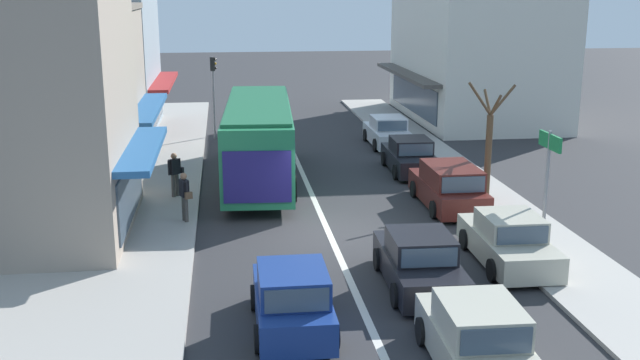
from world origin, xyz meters
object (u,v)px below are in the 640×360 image
(parked_sedan_kerb_rear, at_px, (388,133))
(traffic_light_downstreet, at_px, (213,84))
(street_tree_right, at_px, (489,145))
(pedestrian_with_handbag_near, at_px, (185,194))
(parked_sedan_kerb_third, at_px, (410,157))
(parked_sedan_kerb_front, at_px, (508,241))
(directional_road_sign, at_px, (548,162))
(parked_wagon_kerb_second, at_px, (449,187))
(hatchback_behind_bus_near, at_px, (292,300))
(city_bus, at_px, (259,136))
(sedan_adjacent_lane_lead, at_px, (419,263))
(pedestrian_browsing_midblock, at_px, (175,172))
(hatchback_behind_bus_mid, at_px, (476,338))

(parked_sedan_kerb_rear, height_order, traffic_light_downstreet, traffic_light_downstreet)
(street_tree_right, distance_m, pedestrian_with_handbag_near, 11.13)
(parked_sedan_kerb_third, bearing_deg, parked_sedan_kerb_front, -89.53)
(parked_sedan_kerb_third, bearing_deg, directional_road_sign, -81.25)
(street_tree_right, bearing_deg, parked_wagon_kerb_second, -150.53)
(hatchback_behind_bus_near, bearing_deg, street_tree_right, 50.96)
(parked_sedan_kerb_front, bearing_deg, pedestrian_with_handbag_near, 152.64)
(directional_road_sign, bearing_deg, street_tree_right, 87.20)
(parked_sedan_kerb_third, relative_size, traffic_light_downstreet, 1.01)
(city_bus, distance_m, sedan_adjacent_lane_lead, 12.08)
(parked_sedan_kerb_rear, relative_size, pedestrian_browsing_midblock, 2.58)
(pedestrian_browsing_midblock, bearing_deg, hatchback_behind_bus_mid, -63.59)
(directional_road_sign, relative_size, pedestrian_browsing_midblock, 2.21)
(city_bus, height_order, directional_road_sign, directional_road_sign)
(city_bus, relative_size, pedestrian_browsing_midblock, 6.74)
(city_bus, distance_m, parked_sedan_kerb_rear, 9.23)
(street_tree_right, bearing_deg, city_bus, 156.93)
(sedan_adjacent_lane_lead, height_order, parked_wagon_kerb_second, parked_wagon_kerb_second)
(traffic_light_downstreet, relative_size, pedestrian_with_handbag_near, 2.58)
(hatchback_behind_bus_mid, xyz_separation_m, sedan_adjacent_lane_lead, (-0.01, 4.43, -0.05))
(parked_sedan_kerb_rear, bearing_deg, parked_wagon_kerb_second, -90.86)
(sedan_adjacent_lane_lead, relative_size, parked_sedan_kerb_third, 1.00)
(city_bus, bearing_deg, parked_wagon_kerb_second, -34.69)
(hatchback_behind_bus_mid, distance_m, street_tree_right, 13.31)
(city_bus, bearing_deg, parked_sedan_kerb_front, -57.36)
(directional_road_sign, relative_size, pedestrian_with_handbag_near, 2.21)
(hatchback_behind_bus_near, bearing_deg, hatchback_behind_bus_mid, -33.60)
(hatchback_behind_bus_mid, height_order, parked_sedan_kerb_third, hatchback_behind_bus_mid)
(city_bus, height_order, hatchback_behind_bus_near, city_bus)
(city_bus, relative_size, pedestrian_with_handbag_near, 6.74)
(parked_sedan_kerb_rear, bearing_deg, directional_road_sign, -85.19)
(city_bus, relative_size, hatchback_behind_bus_near, 2.96)
(city_bus, distance_m, directional_road_sign, 12.17)
(city_bus, height_order, pedestrian_with_handbag_near, city_bus)
(city_bus, bearing_deg, traffic_light_downstreet, 101.27)
(traffic_light_downstreet, distance_m, pedestrian_with_handbag_near, 14.70)
(traffic_light_downstreet, bearing_deg, hatchback_behind_bus_near, -85.23)
(city_bus, bearing_deg, pedestrian_browsing_midblock, -144.55)
(pedestrian_browsing_midblock, bearing_deg, directional_road_sign, -31.82)
(city_bus, bearing_deg, parked_sedan_kerb_rear, 43.42)
(sedan_adjacent_lane_lead, distance_m, directional_road_sign, 5.33)
(sedan_adjacent_lane_lead, relative_size, pedestrian_browsing_midblock, 2.61)
(parked_sedan_kerb_rear, bearing_deg, sedan_adjacent_lane_lead, -99.80)
(hatchback_behind_bus_near, bearing_deg, sedan_adjacent_lane_lead, 30.80)
(traffic_light_downstreet, relative_size, street_tree_right, 0.97)
(sedan_adjacent_lane_lead, distance_m, parked_sedan_kerb_front, 3.21)
(sedan_adjacent_lane_lead, relative_size, traffic_light_downstreet, 1.01)
(sedan_adjacent_lane_lead, relative_size, street_tree_right, 0.98)
(hatchback_behind_bus_mid, height_order, parked_sedan_kerb_front, hatchback_behind_bus_mid)
(hatchback_behind_bus_mid, distance_m, pedestrian_browsing_midblock, 15.23)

